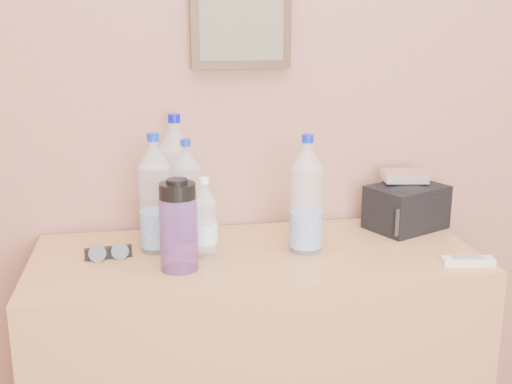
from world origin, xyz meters
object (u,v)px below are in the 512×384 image
(pet_small, at_px, (205,223))
(ac_remote, at_px, (468,261))
(pet_large_a, at_px, (156,200))
(sunglasses, at_px, (108,253))
(pet_large_d, at_px, (306,201))
(pet_large_b, at_px, (176,184))
(pet_large_c, at_px, (187,196))
(dresser, at_px, (255,375))
(foil_packet, at_px, (404,176))
(nalgene_bottle, at_px, (178,226))
(toiletry_bag, at_px, (407,204))

(pet_small, relative_size, ac_remote, 1.64)
(pet_large_a, distance_m, sunglasses, 0.20)
(pet_large_d, bearing_deg, ac_remote, -23.56)
(pet_large_b, bearing_deg, sunglasses, -141.79)
(pet_large_c, height_order, pet_large_d, pet_large_d)
(sunglasses, relative_size, ac_remote, 0.93)
(dresser, bearing_deg, sunglasses, 176.94)
(pet_large_b, relative_size, foil_packet, 2.88)
(dresser, distance_m, nalgene_bottle, 0.56)
(sunglasses, xyz_separation_m, toiletry_bag, (0.91, 0.12, 0.06))
(pet_large_a, bearing_deg, foil_packet, 5.72)
(sunglasses, bearing_deg, pet_small, -14.21)
(nalgene_bottle, height_order, foil_packet, nalgene_bottle)
(dresser, xyz_separation_m, foil_packet, (0.49, 0.14, 0.56))
(foil_packet, bearing_deg, pet_large_a, -174.28)
(pet_large_b, xyz_separation_m, pet_large_d, (0.35, -0.19, -0.02))
(sunglasses, bearing_deg, pet_large_c, 20.85)
(pet_large_a, relative_size, pet_large_b, 0.91)
(ac_remote, distance_m, foil_packet, 0.37)
(nalgene_bottle, relative_size, toiletry_bag, 1.07)
(pet_large_c, relative_size, pet_large_d, 0.91)
(pet_large_b, distance_m, pet_large_d, 0.40)
(pet_large_d, height_order, foil_packet, pet_large_d)
(dresser, height_order, nalgene_bottle, nalgene_bottle)
(pet_small, relative_size, sunglasses, 1.77)
(pet_large_c, relative_size, pet_small, 1.35)
(dresser, distance_m, sunglasses, 0.58)
(nalgene_bottle, distance_m, foil_packet, 0.75)
(pet_large_b, distance_m, foil_packet, 0.70)
(pet_large_a, xyz_separation_m, pet_large_d, (0.42, -0.08, -0.00))
(pet_large_b, distance_m, pet_small, 0.21)
(pet_small, bearing_deg, sunglasses, 173.22)
(pet_large_c, bearing_deg, foil_packet, -0.06)
(dresser, xyz_separation_m, pet_large_a, (-0.27, 0.07, 0.54))
(pet_large_b, bearing_deg, dresser, -40.47)
(pet_large_a, distance_m, pet_large_c, 0.12)
(pet_large_a, xyz_separation_m, ac_remote, (0.82, -0.25, -0.14))
(pet_large_a, bearing_deg, pet_large_d, -10.32)
(pet_large_d, bearing_deg, pet_large_a, 169.68)
(sunglasses, bearing_deg, pet_large_d, -10.59)
(dresser, relative_size, nalgene_bottle, 5.10)
(pet_large_a, relative_size, pet_small, 1.49)
(pet_large_c, bearing_deg, pet_large_a, -140.12)
(pet_large_c, bearing_deg, ac_remote, -24.36)
(pet_large_b, bearing_deg, toiletry_bag, -3.28)
(pet_small, xyz_separation_m, ac_remote, (0.69, -0.18, -0.09))
(pet_large_a, height_order, foil_packet, pet_large_a)
(dresser, relative_size, pet_large_c, 4.09)
(dresser, xyz_separation_m, nalgene_bottle, (-0.22, -0.09, 0.51))
(dresser, bearing_deg, pet_small, -176.03)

